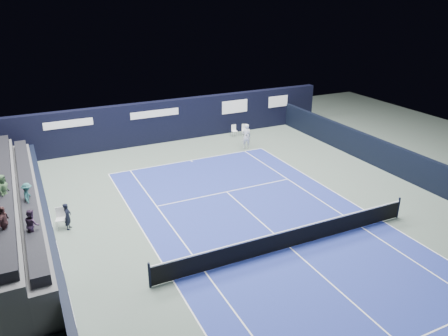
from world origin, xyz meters
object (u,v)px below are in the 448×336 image
(folding_chair_back_a, at_px, (244,128))
(tennis_player, at_px, (246,136))
(line_judge_chair, at_px, (61,216))
(tennis_net, at_px, (291,238))
(folding_chair_back_b, at_px, (234,130))

(folding_chair_back_a, relative_size, tennis_player, 0.48)
(line_judge_chair, height_order, tennis_net, tennis_net)
(folding_chair_back_a, height_order, folding_chair_back_b, folding_chair_back_b)
(folding_chair_back_a, relative_size, tennis_net, 0.07)
(line_judge_chair, xyz_separation_m, tennis_player, (13.40, 6.17, 0.32))
(folding_chair_back_a, distance_m, folding_chair_back_b, 0.84)
(folding_chair_back_a, distance_m, tennis_player, 3.08)
(line_judge_chair, distance_m, tennis_player, 14.75)
(folding_chair_back_b, height_order, tennis_player, tennis_player)
(folding_chair_back_a, relative_size, folding_chair_back_b, 0.99)
(tennis_player, bearing_deg, folding_chair_back_b, 79.91)
(tennis_net, xyz_separation_m, tennis_player, (4.53, 12.46, 0.40))
(folding_chair_back_b, bearing_deg, tennis_net, -106.43)
(tennis_player, bearing_deg, tennis_net, -109.97)
(line_judge_chair, distance_m, tennis_net, 10.88)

